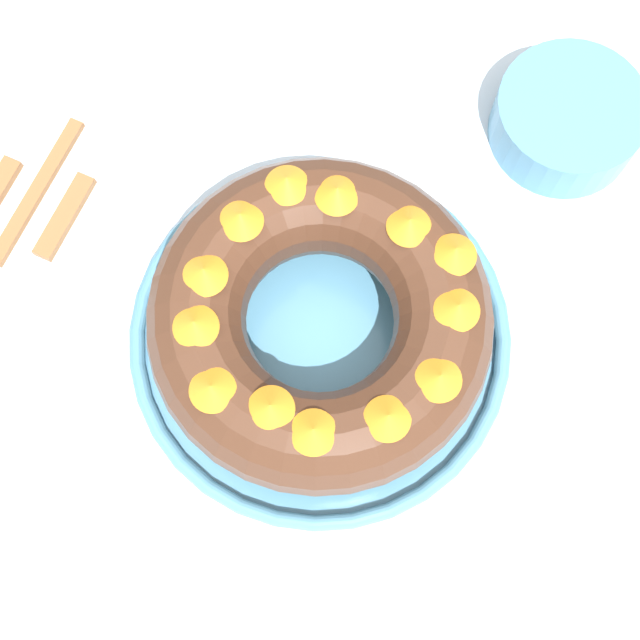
{
  "coord_description": "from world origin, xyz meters",
  "views": [
    {
      "loc": [
        0.06,
        -0.13,
        1.43
      ],
      "look_at": [
        -0.02,
        0.04,
        0.81
      ],
      "focal_mm": 50.0,
      "sensor_mm": 36.0,
      "label": 1
    }
  ],
  "objects_px": {
    "serving_dish": "(320,338)",
    "cake_knife": "(86,181)",
    "serving_knife": "(12,165)",
    "fork": "(62,149)",
    "side_bowl": "(567,119)",
    "bundt_cake": "(320,319)"
  },
  "relations": [
    {
      "from": "serving_dish",
      "to": "serving_knife",
      "type": "distance_m",
      "value": 0.3
    },
    {
      "from": "serving_knife",
      "to": "bundt_cake",
      "type": "bearing_deg",
      "value": -3.78
    },
    {
      "from": "serving_dish",
      "to": "bundt_cake",
      "type": "relative_size",
      "value": 1.17
    },
    {
      "from": "serving_dish",
      "to": "serving_knife",
      "type": "xyz_separation_m",
      "value": [
        -0.3,
        0.03,
        -0.01
      ]
    },
    {
      "from": "side_bowl",
      "to": "serving_dish",
      "type": "bearing_deg",
      "value": -113.76
    },
    {
      "from": "serving_dish",
      "to": "cake_knife",
      "type": "xyz_separation_m",
      "value": [
        -0.24,
        0.05,
        -0.01
      ]
    },
    {
      "from": "serving_dish",
      "to": "side_bowl",
      "type": "bearing_deg",
      "value": 66.24
    },
    {
      "from": "serving_dish",
      "to": "fork",
      "type": "distance_m",
      "value": 0.28
    },
    {
      "from": "fork",
      "to": "serving_knife",
      "type": "xyz_separation_m",
      "value": [
        -0.03,
        -0.03,
        0.0
      ]
    },
    {
      "from": "serving_knife",
      "to": "serving_dish",
      "type": "bearing_deg",
      "value": -3.78
    },
    {
      "from": "bundt_cake",
      "to": "cake_knife",
      "type": "xyz_separation_m",
      "value": [
        -0.24,
        0.05,
        -0.06
      ]
    },
    {
      "from": "cake_knife",
      "to": "side_bowl",
      "type": "bearing_deg",
      "value": 31.47
    },
    {
      "from": "cake_knife",
      "to": "bundt_cake",
      "type": "bearing_deg",
      "value": -10.34
    },
    {
      "from": "bundt_cake",
      "to": "cake_knife",
      "type": "height_order",
      "value": "bundt_cake"
    },
    {
      "from": "serving_dish",
      "to": "bundt_cake",
      "type": "height_order",
      "value": "bundt_cake"
    },
    {
      "from": "cake_knife",
      "to": "side_bowl",
      "type": "relative_size",
      "value": 1.41
    },
    {
      "from": "cake_knife",
      "to": "side_bowl",
      "type": "distance_m",
      "value": 0.4
    },
    {
      "from": "serving_dish",
      "to": "side_bowl",
      "type": "relative_size",
      "value": 2.41
    },
    {
      "from": "bundt_cake",
      "to": "side_bowl",
      "type": "distance_m",
      "value": 0.28
    },
    {
      "from": "serving_dish",
      "to": "fork",
      "type": "xyz_separation_m",
      "value": [
        -0.27,
        0.06,
        -0.01
      ]
    },
    {
      "from": "serving_dish",
      "to": "cake_knife",
      "type": "bearing_deg",
      "value": 168.96
    },
    {
      "from": "fork",
      "to": "serving_knife",
      "type": "bearing_deg",
      "value": -135.85
    }
  ]
}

